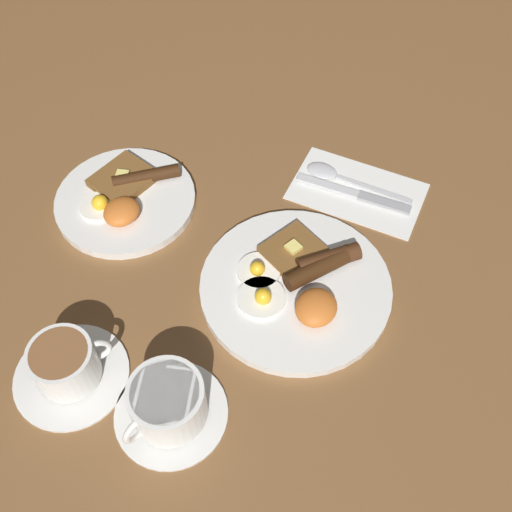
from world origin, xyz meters
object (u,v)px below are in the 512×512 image
object	(u,v)px
knife	(360,195)
spoon	(332,174)
breakfast_plate_far	(125,198)
teacup_near	(168,405)
breakfast_plate_near	(298,284)
teacup_far	(67,367)

from	to	relation	value
knife	spoon	world-z (taller)	spoon
breakfast_plate_far	teacup_near	size ratio (longest dim) A/B	1.55
knife	spoon	xyz separation A→B (m)	(0.02, 0.06, 0.00)
breakfast_plate_near	teacup_near	size ratio (longest dim) A/B	1.91
breakfast_plate_far	spoon	xyz separation A→B (m)	(0.22, -0.27, -0.00)
teacup_near	knife	distance (m)	0.47
teacup_far	teacup_near	bearing A→B (deg)	-81.52
knife	spoon	distance (m)	0.06
breakfast_plate_far	teacup_near	xyz separation A→B (m)	(-0.26, -0.27, 0.02)
breakfast_plate_near	breakfast_plate_far	world-z (taller)	breakfast_plate_near
breakfast_plate_far	spoon	distance (m)	0.35
teacup_far	spoon	size ratio (longest dim) A/B	0.83
breakfast_plate_far	teacup_far	bearing A→B (deg)	-156.42
breakfast_plate_far	knife	size ratio (longest dim) A/B	1.17
teacup_far	knife	bearing A→B (deg)	-22.93
breakfast_plate_near	knife	distance (m)	0.21
breakfast_plate_far	spoon	world-z (taller)	breakfast_plate_far
breakfast_plate_far	teacup_far	xyz separation A→B (m)	(-0.28, -0.12, 0.02)
spoon	teacup_near	bearing A→B (deg)	85.61
breakfast_plate_near	knife	world-z (taller)	breakfast_plate_near
teacup_near	breakfast_plate_far	bearing A→B (deg)	45.82
teacup_near	teacup_far	xyz separation A→B (m)	(-0.02, 0.15, -0.00)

